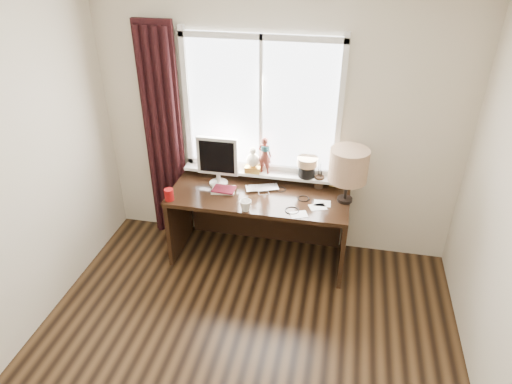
% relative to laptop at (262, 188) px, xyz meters
% --- Properties ---
extents(ceiling, '(3.50, 4.00, 0.00)m').
position_rel_laptop_xyz_m(ceiling, '(0.09, -1.73, 1.84)').
color(ceiling, white).
rests_on(ceiling, wall_back).
extents(wall_back, '(3.50, 0.00, 2.60)m').
position_rel_laptop_xyz_m(wall_back, '(0.09, 0.27, 0.54)').
color(wall_back, beige).
rests_on(wall_back, ground).
extents(laptop, '(0.36, 0.29, 0.02)m').
position_rel_laptop_xyz_m(laptop, '(0.00, 0.00, 0.00)').
color(laptop, silver).
rests_on(laptop, desk).
extents(mug, '(0.15, 0.14, 0.11)m').
position_rel_laptop_xyz_m(mug, '(-0.08, -0.40, 0.04)').
color(mug, white).
rests_on(mug, desk).
extents(red_cup, '(0.08, 0.08, 0.11)m').
position_rel_laptop_xyz_m(red_cup, '(-0.81, -0.37, 0.04)').
color(red_cup, maroon).
rests_on(red_cup, desk).
extents(window, '(1.52, 0.21, 1.40)m').
position_rel_laptop_xyz_m(window, '(-0.06, 0.22, 0.54)').
color(window, white).
rests_on(window, ground).
extents(curtain, '(0.38, 0.09, 2.25)m').
position_rel_laptop_xyz_m(curtain, '(-1.04, 0.18, 0.35)').
color(curtain, black).
rests_on(curtain, floor).
extents(desk, '(1.70, 0.70, 0.75)m').
position_rel_laptop_xyz_m(desk, '(-0.01, -0.00, -0.26)').
color(desk, black).
rests_on(desk, floor).
extents(monitor, '(0.40, 0.18, 0.49)m').
position_rel_laptop_xyz_m(monitor, '(-0.44, 0.02, 0.27)').
color(monitor, beige).
rests_on(monitor, desk).
extents(notebook_stack, '(0.24, 0.19, 0.03)m').
position_rel_laptop_xyz_m(notebook_stack, '(-0.36, -0.11, 0.00)').
color(notebook_stack, beige).
rests_on(notebook_stack, desk).
extents(brush_holder, '(0.09, 0.09, 0.25)m').
position_rel_laptop_xyz_m(brush_holder, '(0.53, 0.15, 0.05)').
color(brush_holder, black).
rests_on(brush_holder, desk).
extents(icon_frame, '(0.10, 0.03, 0.13)m').
position_rel_laptop_xyz_m(icon_frame, '(0.68, 0.19, 0.05)').
color(icon_frame, gold).
rests_on(icon_frame, desk).
extents(table_lamp, '(0.35, 0.35, 0.52)m').
position_rel_laptop_xyz_m(table_lamp, '(0.79, -0.05, 0.35)').
color(table_lamp, black).
rests_on(table_lamp, desk).
extents(loose_papers, '(0.36, 0.36, 0.00)m').
position_rel_laptop_xyz_m(loose_papers, '(0.51, -0.24, -0.01)').
color(loose_papers, white).
rests_on(loose_papers, desk).
extents(desk_cables, '(0.36, 0.49, 0.01)m').
position_rel_laptop_xyz_m(desk_cables, '(0.32, -0.17, -0.01)').
color(desk_cables, black).
rests_on(desk_cables, desk).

